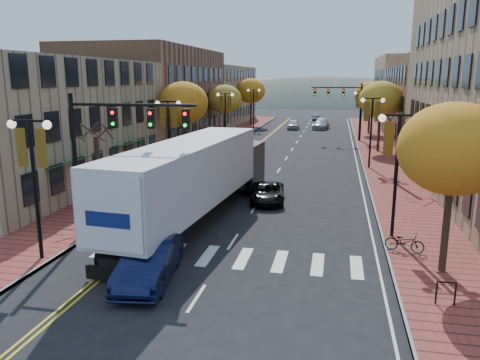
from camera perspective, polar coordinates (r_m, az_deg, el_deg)
The scene contains 32 objects.
ground at distance 18.99m, azimuth -3.54°, elevation -11.55°, with size 200.00×200.00×0.00m, color black.
sidewalk_left at distance 51.65m, azimuth -3.78°, elevation 3.89°, with size 4.00×85.00×0.15m, color brown.
sidewalk_right at distance 50.01m, azimuth 16.55°, elevation 3.12°, with size 4.00×85.00×0.15m, color brown.
building_left_near at distance 36.90m, azimuth -24.44°, elevation 6.33°, with size 12.00×22.00×9.00m, color #9E8966.
building_left_mid at distance 57.04m, azimuth -10.80°, elevation 9.98°, with size 12.00×24.00×11.00m, color brown.
building_left_far at distance 80.74m, azimuth -3.96°, elevation 10.28°, with size 12.00×26.00×9.50m, color #9E8966.
building_right_mid at distance 60.41m, azimuth 25.22°, elevation 8.68°, with size 15.00×24.00×10.00m, color brown.
building_right_far at distance 81.95m, azimuth 21.74°, elevation 10.00°, with size 15.00×20.00×11.00m, color #9E8966.
tree_left_a at distance 28.76m, azimuth -16.88°, elevation 0.94°, with size 0.28×0.28×4.20m.
tree_left_b at distance 43.01m, azimuth -6.92°, elevation 9.31°, with size 4.48×4.48×7.21m.
tree_left_c at distance 58.41m, azimuth -1.88°, elevation 9.80°, with size 4.16×4.16×6.69m.
tree_left_d at distance 75.99m, azimuth 1.34°, elevation 10.82°, with size 4.61×4.61×7.42m.
tree_right_a at distance 19.42m, azimuth 24.60°, elevation 3.44°, with size 4.16×4.16×6.69m.
tree_right_b at distance 35.43m, azimuth 18.62°, elevation 2.90°, with size 0.28×0.28×4.20m.
tree_right_c at distance 50.97m, azimuth 16.79°, elevation 9.35°, with size 4.48×4.48×7.21m.
tree_right_d at distance 66.92m, azimuth 15.63°, elevation 9.89°, with size 4.35×4.35×7.00m.
lamp_left_a at distance 20.94m, azimuth -23.94°, elevation 1.96°, with size 1.96×0.36×6.05m.
lamp_left_b at distance 35.07m, azimuth -8.69°, elevation 6.69°, with size 1.96×0.36×6.05m.
lamp_left_c at distance 52.27m, azimuth -1.81°, elevation 8.66°, with size 1.96×0.36×6.05m.
lamp_left_d at distance 69.88m, azimuth 1.67°, elevation 9.61°, with size 1.96×0.36×6.05m.
lamp_right_a at distance 23.17m, azimuth 18.68°, elevation 3.29°, with size 1.96×0.36×6.05m.
lamp_right_b at distance 40.98m, azimuth 15.76°, elevation 7.17°, with size 1.96×0.36×6.05m.
lamp_right_c at distance 58.90m, azimuth 14.60°, elevation 8.69°, with size 1.96×0.36×6.05m.
traffic_mast_near at distance 22.34m, azimuth -15.39°, elevation 4.81°, with size 6.10×0.35×7.00m.
traffic_mast_far at distance 58.80m, azimuth 12.64°, elevation 9.40°, with size 6.10×0.34×7.00m.
semi_truck at distance 25.16m, azimuth -5.07°, elevation 0.75°, with size 4.41×18.26×4.52m.
navy_sedan at distance 18.53m, azimuth -10.99°, elevation -9.70°, with size 1.70×4.89×1.61m, color black.
black_suv at distance 29.49m, azimuth 3.39°, elevation -1.54°, with size 2.01×4.36×1.21m, color black.
car_far_white at distance 71.98m, azimuth 6.53°, elevation 6.76°, with size 1.71×4.24×1.45m, color silver.
car_far_silver at distance 72.71m, azimuth 9.85°, elevation 6.73°, with size 2.09×5.14×1.49m, color #A2A1A9.
car_far_oncoming at distance 88.03m, azimuth 9.28°, elevation 7.66°, with size 1.39×3.99×1.31m, color #ACACB4.
bicycle at distance 22.07m, azimuth 19.42°, elevation -7.13°, with size 0.59×1.68×0.88m, color gray.
Camera 1 is at (4.62, -16.73, 7.70)m, focal length 35.00 mm.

